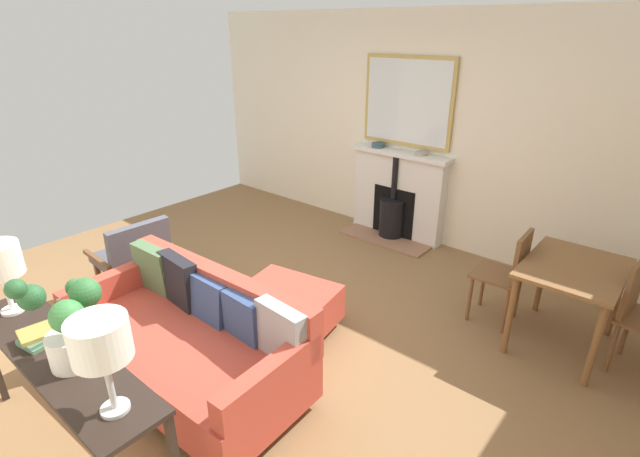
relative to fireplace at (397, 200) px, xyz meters
The scene contains 15 objects.
ground_plane 2.48m from the fireplace, ahead, with size 5.24×6.32×0.01m, color olive.
wall_left 0.87m from the fireplace, behind, with size 0.12×6.32×2.66m, color silver.
fireplace is the anchor object (origin of this frame).
mirror_over_mantel 1.19m from the fireplace, behind, with size 0.04×1.15×1.02m.
mantel_bowl_near 0.72m from the fireplace, 90.91° to the right, with size 0.16×0.16×0.05m.
mantel_bowl_far 0.70m from the fireplace, 91.02° to the left, with size 0.14×0.14×0.04m.
sofa 3.28m from the fireplace, ahead, with size 0.97×1.93×0.83m.
ottoman 2.38m from the fireplace, ahead, with size 0.72×0.88×0.40m.
armchair_accent 3.10m from the fireplace, 22.78° to the right, with size 0.71×0.61×0.79m.
console_table 4.14m from the fireplace, ahead, with size 0.38×1.77×0.75m.
table_lamp_far_end 4.28m from the fireplace, 12.68° to the left, with size 0.27×0.27×0.52m.
potted_plant 4.16m from the fireplace, ahead, with size 0.39×0.47×0.59m.
book_stack 4.14m from the fireplace, ahead, with size 0.25×0.22×0.07m.
dining_table 2.48m from the fireplace, 65.22° to the left, with size 0.92×0.70×0.74m.
dining_chair_near_fireplace 2.04m from the fireplace, 59.53° to the left, with size 0.41×0.41×0.89m.
Camera 1 is at (2.37, 2.79, 2.46)m, focal length 26.23 mm.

